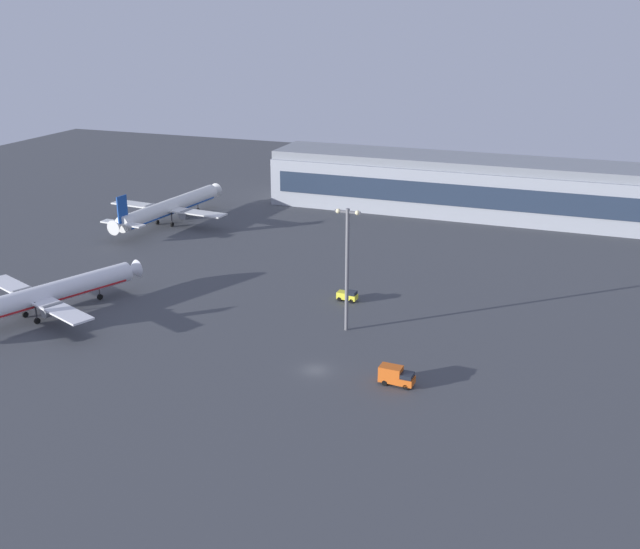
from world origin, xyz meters
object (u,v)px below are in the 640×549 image
object	(u,v)px
airplane_near_gate	(169,208)
apron_light_east	(347,262)
cargo_loader	(348,295)
airplane_mid_apron	(39,297)
catering_truck	(396,376)

from	to	relation	value
airplane_near_gate	apron_light_east	xyz separation A→B (m)	(70.11, -52.87, 8.98)
airplane_near_gate	apron_light_east	world-z (taller)	apron_light_east
cargo_loader	apron_light_east	distance (m)	19.36
airplane_mid_apron	catering_truck	bearing A→B (deg)	20.10
cargo_loader	apron_light_east	xyz separation A→B (m)	(4.48, -14.20, 12.38)
airplane_near_gate	cargo_loader	distance (m)	76.25
airplane_mid_apron	catering_truck	distance (m)	72.33
catering_truck	cargo_loader	world-z (taller)	catering_truck
cargo_loader	airplane_near_gate	bearing A→B (deg)	-116.39
airplane_near_gate	apron_light_east	size ratio (longest dim) A/B	2.01
airplane_mid_apron	apron_light_east	world-z (taller)	apron_light_east
airplane_near_gate	cargo_loader	bearing A→B (deg)	-24.95
airplane_mid_apron	airplane_near_gate	size ratio (longest dim) A/B	0.90
airplane_near_gate	catering_truck	xyz separation A→B (m)	(84.47, -70.75, -3.00)
apron_light_east	catering_truck	bearing A→B (deg)	-51.21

